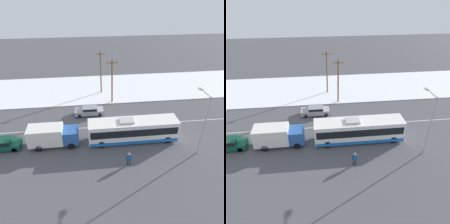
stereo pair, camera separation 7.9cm
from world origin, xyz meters
The scene contains 11 objects.
ground_plane centered at (0.00, 0.00, 0.00)m, with size 120.00×120.00×0.00m, color #4C4C51.
snow_lot centered at (0.00, 13.15, 0.06)m, with size 80.00×12.97×0.12m.
lane_marking_center centered at (0.00, 0.00, 0.00)m, with size 60.00×0.12×0.00m.
city_bus centered at (0.23, -3.49, 1.59)m, with size 11.57×2.57×3.25m.
box_truck centered at (-10.10, -3.39, 1.56)m, with size 6.21×2.30×2.80m.
sedan_car centered at (-5.27, 3.64, 0.77)m, with size 4.46×1.80×1.40m.
parked_car_near_truck centered at (-16.19, -3.42, 0.81)m, with size 4.17×1.80×1.49m.
pedestrian_at_stop centered at (-1.11, -8.01, 1.10)m, with size 0.65×0.29×1.80m.
streetlamp centered at (7.67, -6.42, 4.91)m, with size 0.36×2.84×7.78m.
utility_pole_roadside centered at (-1.26, 7.31, 3.99)m, with size 1.80×0.24×7.62m.
utility_pole_snowlot centered at (-2.84, 11.38, 4.13)m, with size 1.80×0.24×7.89m.
Camera 1 is at (-5.13, -26.12, 18.27)m, focal length 35.00 mm.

